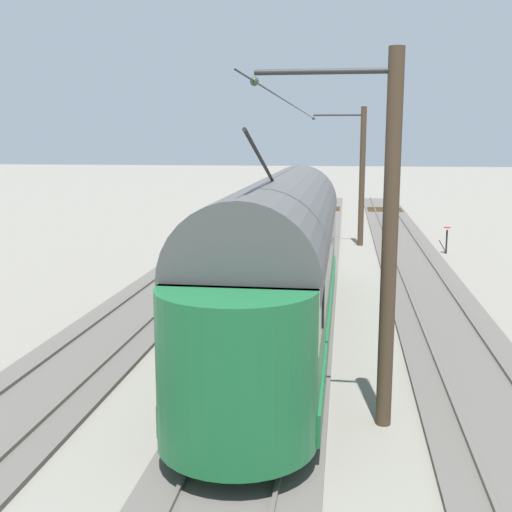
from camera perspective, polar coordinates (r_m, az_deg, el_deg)
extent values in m
plane|color=gray|center=(18.24, 2.46, -6.37)|extent=(220.00, 220.00, 0.00)
cube|color=#56514C|center=(18.39, 16.76, -6.51)|extent=(2.80, 80.00, 0.10)
cube|color=#59544C|center=(18.26, 14.53, -6.22)|extent=(0.07, 80.00, 0.08)
cube|color=#59544C|center=(18.49, 18.98, -6.25)|extent=(0.07, 80.00, 0.08)
cube|color=#47331E|center=(49.75, 11.20, 4.20)|extent=(2.50, 0.24, 0.08)
cube|color=#47331E|center=(49.10, 11.24, 4.12)|extent=(2.50, 0.24, 0.08)
cube|color=#47331E|center=(48.46, 11.29, 4.03)|extent=(2.50, 0.24, 0.08)
cube|color=#47331E|center=(47.81, 11.33, 3.95)|extent=(2.50, 0.24, 0.08)
cube|color=#47331E|center=(47.17, 11.38, 3.86)|extent=(2.50, 0.24, 0.08)
cube|color=#56514C|center=(18.23, 2.46, -6.22)|extent=(2.80, 80.00, 0.10)
cube|color=#59544C|center=(18.28, 0.21, -5.86)|extent=(0.07, 80.00, 0.08)
cube|color=#59544C|center=(18.15, 4.73, -6.02)|extent=(0.07, 80.00, 0.08)
cube|color=#47331E|center=(49.69, 5.97, 4.33)|extent=(2.50, 0.24, 0.08)
cube|color=#47331E|center=(49.04, 5.94, 4.25)|extent=(2.50, 0.24, 0.08)
cube|color=#47331E|center=(48.40, 5.91, 4.17)|extent=(2.50, 0.24, 0.08)
cube|color=#47331E|center=(47.75, 5.89, 4.09)|extent=(2.50, 0.24, 0.08)
cube|color=#47331E|center=(47.11, 5.86, 4.00)|extent=(2.50, 0.24, 0.08)
cube|color=#56514C|center=(19.17, -11.22, -5.58)|extent=(2.80, 80.00, 0.10)
cube|color=#59544C|center=(19.38, -13.24, -5.20)|extent=(0.07, 80.00, 0.08)
cube|color=#59544C|center=(18.92, -9.16, -5.43)|extent=(0.07, 80.00, 0.08)
cube|color=#47331E|center=(50.04, 0.76, 4.43)|extent=(2.50, 0.24, 0.08)
cube|color=#47331E|center=(49.40, 0.67, 4.35)|extent=(2.50, 0.24, 0.08)
cube|color=#47331E|center=(48.76, 0.57, 4.27)|extent=(2.50, 0.24, 0.08)
cube|color=#47331E|center=(48.12, 0.47, 4.19)|extent=(2.50, 0.24, 0.08)
cube|color=#47331E|center=(47.48, 0.37, 4.11)|extent=(2.50, 0.24, 0.08)
cube|color=#196033|center=(17.23, 2.21, -4.93)|extent=(2.65, 14.12, 0.55)
cube|color=#196033|center=(17.04, 2.22, -2.50)|extent=(2.55, 14.12, 0.95)
cube|color=#B7C699|center=(16.85, 2.25, 0.82)|extent=(2.55, 14.12, 1.05)
cylinder|color=#4C4C4C|center=(16.77, 2.26, 2.59)|extent=(2.65, 13.84, 2.65)
cylinder|color=#196033|center=(23.87, 3.89, 1.79)|extent=(2.55, 2.55, 2.55)
cylinder|color=#196033|center=(10.29, -1.68, -9.74)|extent=(2.55, 2.55, 2.55)
cube|color=black|center=(24.87, 4.10, 4.48)|extent=(1.63, 0.08, 0.36)
cube|color=black|center=(24.94, 4.10, 3.77)|extent=(1.73, 0.06, 0.80)
cube|color=black|center=(16.78, 6.65, 0.71)|extent=(0.04, 11.86, 0.80)
cube|color=black|center=(17.02, -2.10, 0.92)|extent=(0.04, 11.86, 0.80)
cylinder|color=silver|center=(25.15, 4.09, 1.65)|extent=(0.24, 0.06, 0.24)
cube|color=gray|center=(25.25, 4.05, -0.45)|extent=(1.94, 0.12, 0.20)
cylinder|color=black|center=(12.50, 0.43, 8.53)|extent=(0.07, 4.09, 1.14)
cylinder|color=black|center=(21.59, 5.29, -2.23)|extent=(0.10, 0.76, 0.76)
cylinder|color=black|center=(21.70, 1.50, -2.13)|extent=(0.10, 0.76, 0.76)
cylinder|color=black|center=(12.93, 3.40, -10.89)|extent=(0.10, 0.76, 0.76)
cylinder|color=black|center=(13.11, -2.97, -10.58)|extent=(0.10, 0.76, 0.76)
cylinder|color=#423323|center=(32.22, 9.34, 6.88)|extent=(0.28, 0.28, 6.76)
cylinder|color=#2D2D2D|center=(32.18, 7.29, 12.24)|extent=(2.42, 0.10, 0.10)
sphere|color=#334733|center=(32.21, 5.09, 12.02)|extent=(0.16, 0.16, 0.16)
cylinder|color=#423323|center=(11.67, 11.71, 0.98)|extent=(0.28, 0.28, 6.76)
cylinder|color=#2D2D2D|center=(11.56, 6.04, 15.88)|extent=(2.42, 0.10, 0.10)
sphere|color=#334733|center=(11.65, -0.15, 15.15)|extent=(0.16, 0.16, 0.16)
cylinder|color=black|center=(21.91, 3.71, 12.86)|extent=(0.03, 24.66, 0.03)
cylinder|color=black|center=(32.18, 7.29, 12.24)|extent=(2.42, 0.02, 0.02)
cylinder|color=black|center=(31.04, 16.46, 1.21)|extent=(0.08, 0.08, 1.10)
cylinder|color=red|center=(30.95, 16.53, 2.43)|extent=(0.30, 0.30, 0.03)
cylinder|color=#262626|center=(31.05, 16.12, 0.85)|extent=(0.33, 0.04, 0.54)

